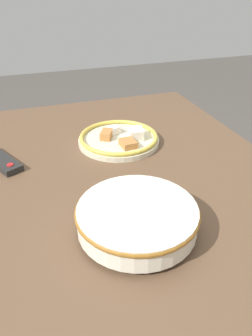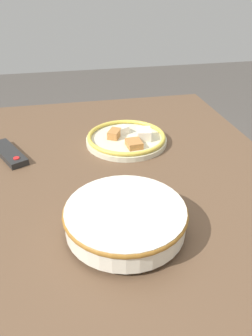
% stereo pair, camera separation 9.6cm
% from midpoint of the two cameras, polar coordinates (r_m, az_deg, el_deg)
% --- Properties ---
extents(ground_plane, '(8.00, 8.00, 0.00)m').
position_cam_midpoint_polar(ground_plane, '(1.48, 1.95, -25.77)').
color(ground_plane, '#4C4742').
extents(dining_table, '(1.40, 1.01, 0.71)m').
position_cam_midpoint_polar(dining_table, '(1.01, 2.59, -5.65)').
color(dining_table, brown).
rests_on(dining_table, ground_plane).
extents(noodle_bowl, '(0.29, 0.29, 0.07)m').
position_cam_midpoint_polar(noodle_bowl, '(0.76, 3.52, -8.80)').
color(noodle_bowl, silver).
rests_on(noodle_bowl, dining_table).
extents(food_plate, '(0.29, 0.29, 0.05)m').
position_cam_midpoint_polar(food_plate, '(1.17, 2.50, 5.11)').
color(food_plate, beige).
rests_on(food_plate, dining_table).
extents(tv_remote, '(0.20, 0.14, 0.02)m').
position_cam_midpoint_polar(tv_remote, '(1.14, -17.49, 2.41)').
color(tv_remote, black).
rests_on(tv_remote, dining_table).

